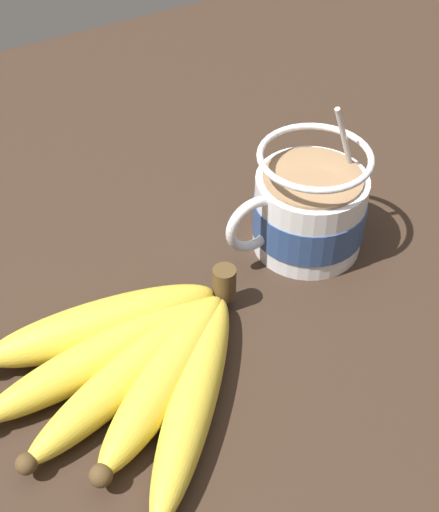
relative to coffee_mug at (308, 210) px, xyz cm
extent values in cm
cube|color=#332319|center=(3.19, 3.51, -5.88)|extent=(111.63, 111.63, 3.48)
cylinder|color=silver|center=(-0.12, 0.00, -0.33)|extent=(10.07, 10.07, 7.62)
cylinder|color=navy|center=(-0.12, 0.00, -0.65)|extent=(10.27, 10.27, 3.48)
torus|color=silver|center=(5.87, 0.00, 0.84)|extent=(5.68, 0.90, 5.68)
cylinder|color=#997551|center=(-0.12, 0.00, 3.59)|extent=(8.87, 8.87, 0.40)
torus|color=silver|center=(-0.12, 0.00, 5.82)|extent=(10.07, 10.07, 0.60)
cylinder|color=silver|center=(-4.18, 0.00, 3.65)|extent=(5.07, 0.50, 12.74)
ellipsoid|color=silver|center=(-1.88, 0.00, -2.64)|extent=(3.00, 2.00, 0.80)
cylinder|color=#4C381E|center=(10.65, 2.93, -1.36)|extent=(2.00, 2.00, 3.00)
ellipsoid|color=gold|center=(21.04, 1.43, -2.08)|extent=(19.39, 6.80, 4.11)
ellipsoid|color=gold|center=(21.97, 4.05, -2.38)|extent=(20.99, 5.54, 3.52)
ellipsoid|color=gold|center=(21.12, 6.65, -2.41)|extent=(20.20, 10.01, 3.45)
sphere|color=#4C381E|center=(30.64, 10.03, -2.41)|extent=(1.55, 1.55, 1.55)
ellipsoid|color=gold|center=(19.07, 8.49, -2.29)|extent=(17.20, 13.10, 3.70)
sphere|color=#4C381E|center=(26.65, 13.50, -2.29)|extent=(1.66, 1.66, 1.66)
ellipsoid|color=gold|center=(18.24, 11.17, -2.42)|extent=(16.35, 17.33, 3.43)
camera|label=1|loc=(32.45, 38.86, 41.03)|focal=50.00mm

